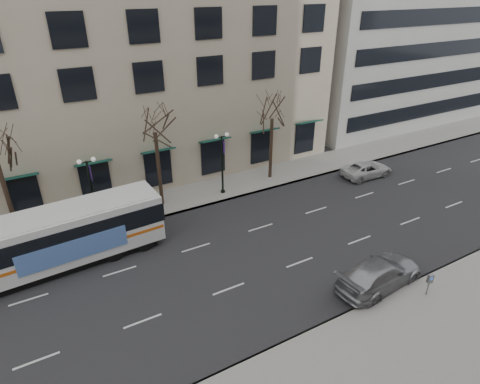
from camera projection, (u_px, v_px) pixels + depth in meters
ground at (211, 267)px, 24.53m from camera, size 160.00×160.00×0.00m
sidewalk_far at (219, 189)px, 33.63m from camera, size 80.00×4.00×0.15m
building_hotel at (80, 28)px, 34.36m from camera, size 40.00×20.00×24.00m
tree_far_mid at (154, 120)px, 28.15m from camera, size 3.60×3.60×8.55m
tree_far_right at (272, 107)px, 32.70m from camera, size 3.60×3.60×8.06m
lamp_post_left at (92, 189)px, 27.35m from camera, size 1.22×0.45×5.21m
lamp_post_right at (222, 161)px, 31.68m from camera, size 1.22×0.45×5.21m
city_bus at (50, 239)px, 23.63m from camera, size 13.62×3.73×3.65m
silver_car at (380, 273)px, 22.68m from camera, size 5.90×2.82×1.66m
white_pickup at (367, 169)px, 35.79m from camera, size 4.87×2.44×1.33m
pay_station at (430, 280)px, 21.69m from camera, size 0.34×0.27×1.36m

